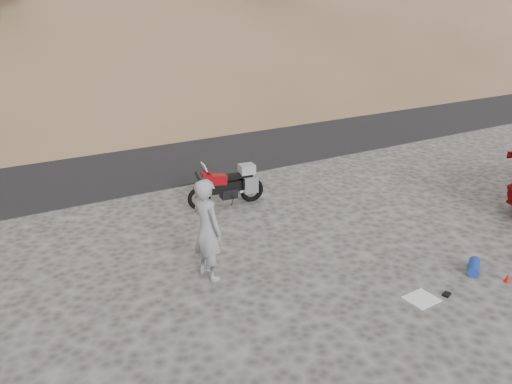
% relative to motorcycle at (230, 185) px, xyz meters
% --- Properties ---
extents(ground, '(140.00, 140.00, 0.00)m').
position_rel_motorcycle_xyz_m(ground, '(0.30, -3.71, -0.50)').
color(ground, '#403E3B').
rests_on(ground, ground).
extents(road, '(120.00, 7.00, 0.05)m').
position_rel_motorcycle_xyz_m(road, '(0.30, 5.29, -0.50)').
color(road, black).
rests_on(road, ground).
extents(motorcycle, '(1.97, 0.70, 1.17)m').
position_rel_motorcycle_xyz_m(motorcycle, '(0.00, 0.00, 0.00)').
color(motorcycle, black).
rests_on(motorcycle, ground).
extents(man, '(0.59, 0.77, 1.90)m').
position_rel_motorcycle_xyz_m(man, '(-1.92, -2.84, -0.50)').
color(man, gray).
rests_on(man, ground).
extents(gear_white_cloth, '(0.52, 0.47, 0.02)m').
position_rel_motorcycle_xyz_m(gear_white_cloth, '(0.87, -5.35, -0.49)').
color(gear_white_cloth, white).
rests_on(gear_white_cloth, ground).
extents(gear_blue_mat, '(0.53, 0.45, 0.20)m').
position_rel_motorcycle_xyz_m(gear_blue_mat, '(2.42, -5.18, -0.40)').
color(gear_blue_mat, navy).
rests_on(gear_blue_mat, ground).
extents(gear_funnel, '(0.13, 0.13, 0.16)m').
position_rel_motorcycle_xyz_m(gear_funnel, '(2.63, -5.73, -0.42)').
color(gear_funnel, '#AF180B').
rests_on(gear_funnel, ground).
extents(gear_glove_a, '(0.17, 0.15, 0.04)m').
position_rel_motorcycle_xyz_m(gear_glove_a, '(1.33, -5.48, -0.48)').
color(gear_glove_a, black).
rests_on(gear_glove_a, ground).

